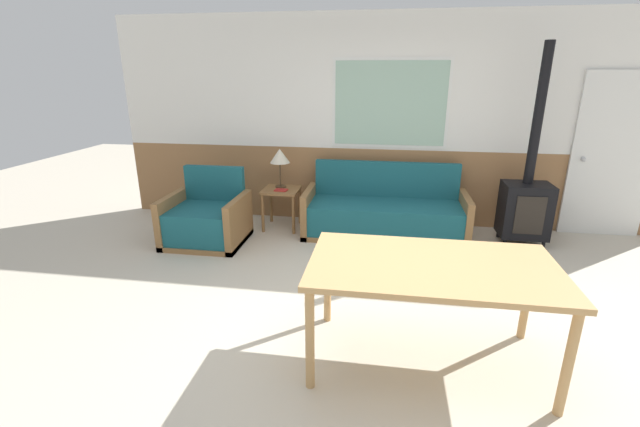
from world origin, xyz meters
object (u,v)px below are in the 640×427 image
(wood_stove, at_px, (526,200))
(dining_table, at_px, (432,274))
(side_table, at_px, (281,197))
(armchair, at_px, (207,221))
(table_lamp, at_px, (280,157))
(couch, at_px, (384,215))

(wood_stove, bearing_deg, dining_table, -118.01)
(side_table, relative_size, dining_table, 0.32)
(armchair, bearing_deg, table_lamp, 41.65)
(table_lamp, bearing_deg, wood_stove, -2.90)
(table_lamp, bearing_deg, couch, -6.00)
(couch, relative_size, wood_stove, 0.87)
(armchair, bearing_deg, side_table, 37.23)
(table_lamp, relative_size, dining_table, 0.31)
(table_lamp, xyz_separation_m, wood_stove, (3.02, -0.15, -0.39))
(table_lamp, relative_size, wood_stove, 0.22)
(side_table, bearing_deg, dining_table, -56.30)
(couch, relative_size, armchair, 2.20)
(couch, height_order, table_lamp, table_lamp)
(side_table, bearing_deg, couch, -2.67)
(table_lamp, bearing_deg, dining_table, -56.73)
(side_table, xyz_separation_m, dining_table, (1.69, -2.53, 0.26))
(couch, bearing_deg, wood_stove, -0.30)
(table_lamp, xyz_separation_m, dining_table, (1.71, -2.61, -0.25))
(couch, xyz_separation_m, table_lamp, (-1.38, 0.14, 0.67))
(dining_table, bearing_deg, side_table, 123.70)
(armchair, relative_size, wood_stove, 0.40)
(dining_table, xyz_separation_m, wood_stove, (1.31, 2.46, -0.15))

